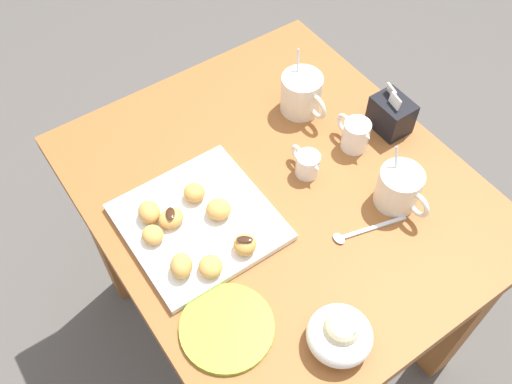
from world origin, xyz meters
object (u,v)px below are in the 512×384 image
sugar_caddy (392,115)px  beignet_0 (245,245)px  ice_cream_bowl (340,334)px  saucer_lime_left (227,328)px  coffee_mug_cream_right (400,188)px  cream_pitcher_white (356,134)px  beignet_5 (219,209)px  pastry_plate_square (199,222)px  beignet_7 (149,212)px  dining_table (278,225)px  beignet_3 (181,266)px  beignet_6 (194,192)px  coffee_mug_cream_left (302,93)px  beignet_2 (153,235)px  chocolate_sauce_pitcher (307,163)px  beignet_4 (211,266)px  beignet_1 (171,218)px

sugar_caddy → beignet_0: size_ratio=2.30×
ice_cream_bowl → saucer_lime_left: bearing=-131.9°
coffee_mug_cream_right → cream_pitcher_white: (-0.17, 0.03, -0.01)m
coffee_mug_cream_right → cream_pitcher_white: coffee_mug_cream_right is taller
ice_cream_bowl → beignet_5: size_ratio=2.31×
pastry_plate_square → cream_pitcher_white: cream_pitcher_white is taller
saucer_lime_left → beignet_7: (-0.28, -0.00, 0.03)m
ice_cream_bowl → beignet_5: 0.34m
dining_table → beignet_7: (-0.08, -0.27, 0.18)m
dining_table → beignet_3: bearing=-77.1°
saucer_lime_left → pastry_plate_square: bearing=161.1°
dining_table → beignet_6: 0.26m
beignet_3 → coffee_mug_cream_left: bearing=116.3°
pastry_plate_square → beignet_6: beignet_6 is taller
dining_table → coffee_mug_cream_left: 0.31m
beignet_2 → beignet_3: (0.09, 0.01, 0.01)m
beignet_3 → beignet_7: size_ratio=1.00×
chocolate_sauce_pitcher → beignet_4: bearing=-72.6°
pastry_plate_square → chocolate_sauce_pitcher: chocolate_sauce_pitcher is taller
coffee_mug_cream_left → ice_cream_bowl: bearing=-30.8°
beignet_5 → pastry_plate_square: bearing=-106.1°
saucer_lime_left → beignet_5: 0.24m
dining_table → beignet_5: (-0.01, -0.15, 0.18)m
sugar_caddy → beignet_3: (0.06, -0.59, -0.01)m
dining_table → beignet_0: (0.09, -0.15, 0.18)m
dining_table → beignet_2: bearing=-96.2°
coffee_mug_cream_right → cream_pitcher_white: 0.17m
beignet_1 → beignet_5: 0.10m
beignet_1 → beignet_6: beignet_6 is taller
beignet_5 → beignet_1: bearing=-112.7°
ice_cream_bowl → sugar_caddy: bearing=127.9°
ice_cream_bowl → beignet_7: (-0.41, -0.15, -0.00)m
dining_table → beignet_1: beignet_1 is taller
beignet_2 → beignet_0: bearing=47.8°
cream_pitcher_white → beignet_2: (-0.03, -0.49, -0.01)m
dining_table → beignet_7: size_ratio=16.80×
coffee_mug_cream_right → beignet_7: size_ratio=2.62×
beignet_4 → beignet_6: bearing=159.1°
chocolate_sauce_pitcher → pastry_plate_square: bearing=-93.8°
ice_cream_bowl → beignet_5: bearing=-174.8°
beignet_7 → saucer_lime_left: bearing=0.3°
dining_table → sugar_caddy: bearing=89.6°
cream_pitcher_white → chocolate_sauce_pitcher: 0.13m
beignet_5 → beignet_6: (-0.06, -0.02, -0.00)m
pastry_plate_square → coffee_mug_cream_right: 0.41m
cream_pitcher_white → beignet_2: 0.49m
coffee_mug_cream_left → beignet_5: bearing=-64.7°
pastry_plate_square → coffee_mug_cream_right: bearing=63.4°
dining_table → beignet_1: size_ratio=16.84×
beignet_2 → beignet_7: (-0.05, 0.02, 0.00)m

